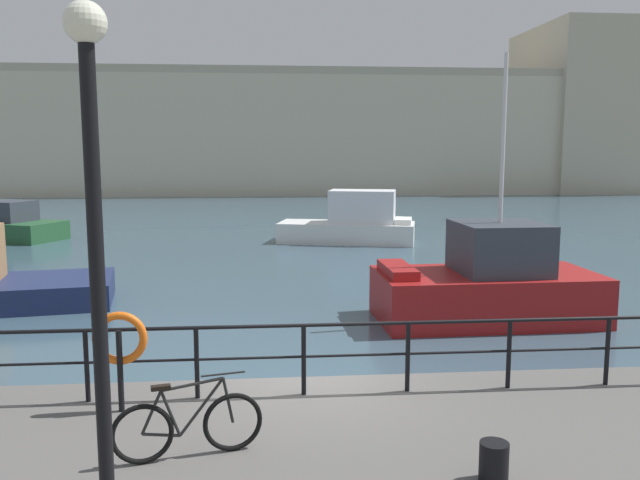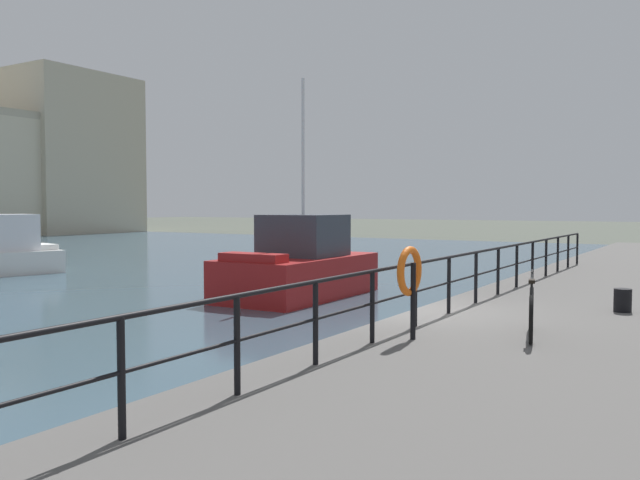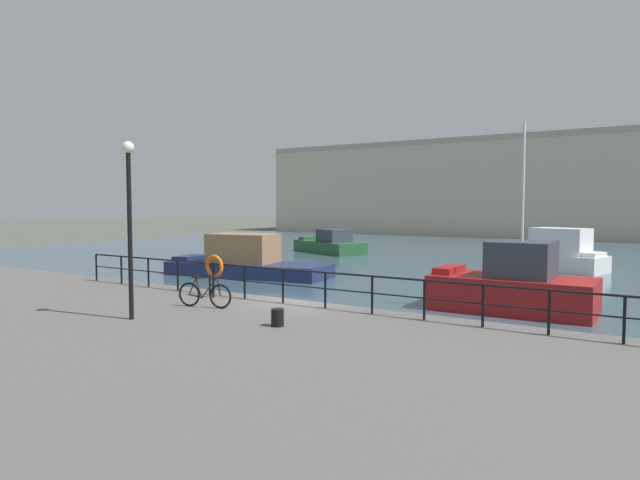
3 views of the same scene
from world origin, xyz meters
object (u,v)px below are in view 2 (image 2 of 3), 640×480
(parked_bicycle, at_px, (531,312))
(mooring_bollard, at_px, (623,300))
(moored_small_launch, at_px, (299,266))
(life_ring_stand, at_px, (410,274))

(parked_bicycle, height_order, mooring_bollard, parked_bicycle)
(parked_bicycle, xyz_separation_m, mooring_bollard, (3.37, -0.86, -0.17))
(moored_small_launch, distance_m, parked_bicycle, 10.92)
(parked_bicycle, xyz_separation_m, life_ring_stand, (-1.07, 1.52, 0.59))
(parked_bicycle, relative_size, life_ring_stand, 1.24)
(parked_bicycle, bearing_deg, moored_small_launch, 38.91)
(moored_small_launch, relative_size, life_ring_stand, 4.81)
(moored_small_launch, distance_m, mooring_bollard, 10.07)
(moored_small_launch, relative_size, parked_bicycle, 3.87)
(moored_small_launch, height_order, mooring_bollard, moored_small_launch)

